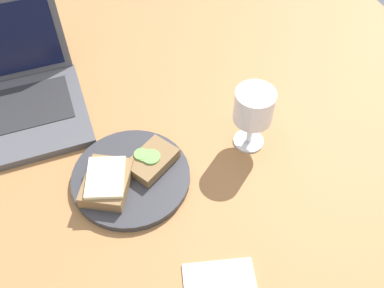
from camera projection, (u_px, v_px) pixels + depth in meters
wooden_table at (189, 174)px, 84.89cm from camera, size 140.00×140.00×3.00cm
plate at (131, 177)px, 81.74cm from camera, size 22.61×22.61×1.50cm
sandwich_with_cucumber at (152, 160)px, 81.86cm from camera, size 11.44×10.49×2.62cm
sandwich_with_cheese at (107, 182)px, 78.27cm from camera, size 11.94×12.92×3.40cm
wine_glass at (254, 109)px, 80.72cm from camera, size 7.72×7.72×13.79cm
laptop at (9, 98)px, 91.37cm from camera, size 30.23×29.99×19.43cm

